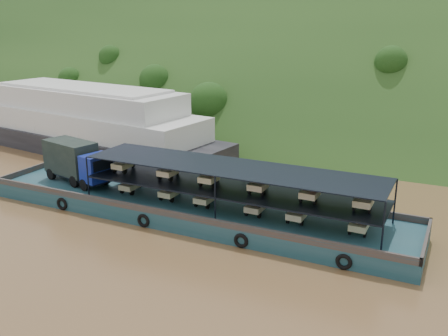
% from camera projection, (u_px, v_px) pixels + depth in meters
% --- Properties ---
extents(ground, '(160.00, 160.00, 0.00)m').
position_uv_depth(ground, '(230.00, 221.00, 38.67)').
color(ground, brown).
rests_on(ground, ground).
extents(hillside, '(140.00, 39.60, 39.60)m').
position_uv_depth(hillside, '(341.00, 131.00, 69.64)').
color(hillside, '#1B3714').
rests_on(hillside, ground).
extents(cargo_barge, '(35.00, 7.18, 4.77)m').
position_uv_depth(cargo_barge, '(178.00, 200.00, 39.72)').
color(cargo_barge, '#123941').
rests_on(cargo_barge, ground).
extents(passenger_ferry, '(38.22, 14.02, 7.56)m').
position_uv_depth(passenger_ferry, '(84.00, 122.00, 59.01)').
color(passenger_ferry, black).
rests_on(passenger_ferry, ground).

